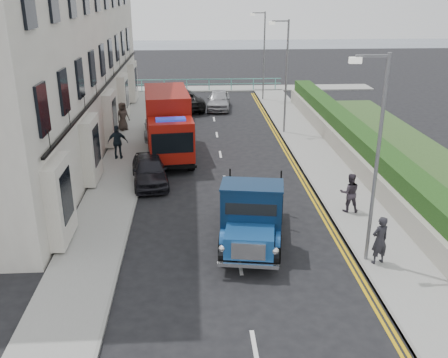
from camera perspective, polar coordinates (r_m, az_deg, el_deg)
ground at (r=18.79m, az=1.29°, el=-6.76°), size 120.00×120.00×0.00m
pavement_west at (r=27.26m, az=-11.29°, el=2.02°), size 2.40×38.00×0.12m
pavement_east at (r=27.83m, az=10.67°, el=2.47°), size 2.60×38.00×0.12m
promenade at (r=46.40m, az=-1.75°, el=10.26°), size 30.00×2.50×0.12m
sea_plane at (r=77.07m, az=-2.56°, el=14.54°), size 120.00×120.00×0.00m
terrace_west at (r=30.66m, az=-19.61°, el=16.94°), size 6.31×30.20×14.25m
garden_east at (r=28.11m, az=14.57°, el=4.13°), size 1.45×28.00×1.75m
seafront_railing at (r=45.52m, az=-1.72°, el=10.72°), size 13.00×0.08×1.11m
lamp_near at (r=16.32m, az=16.81°, el=3.14°), size 1.23×0.18×7.00m
lamp_mid at (r=31.43m, az=6.94°, el=12.20°), size 1.23×0.18×7.00m
lamp_far at (r=41.22m, az=4.44°, el=14.38°), size 1.23×0.18×7.00m
bedford_lorry at (r=17.60m, az=3.17°, el=-4.61°), size 2.88×5.52×2.50m
red_lorry at (r=27.57m, az=-6.41°, el=6.42°), size 2.91×6.84×3.49m
parked_car_front at (r=23.90m, az=-8.51°, el=1.04°), size 2.13×4.15×1.35m
parked_car_mid at (r=27.87m, az=-5.79°, el=3.95°), size 1.54×3.81×1.23m
parked_car_rear at (r=31.70m, az=-7.38°, el=6.10°), size 2.14×4.71×1.34m
seafront_car_left at (r=38.70m, az=-5.08°, el=9.08°), size 4.14×6.08×1.55m
seafront_car_right at (r=38.64m, az=-0.61°, el=9.05°), size 2.06×4.32×1.42m
pedestrian_east_near at (r=17.37m, az=17.37°, el=-6.68°), size 0.71×0.58×1.69m
pedestrian_east_far at (r=20.97m, az=14.16°, el=-1.52°), size 0.85×0.69×1.65m
pedestrian_west_near at (r=27.30m, az=-12.05°, el=4.14°), size 1.08×0.47×1.83m
pedestrian_west_far at (r=32.93m, az=-11.50°, el=7.04°), size 1.04×1.01×1.80m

